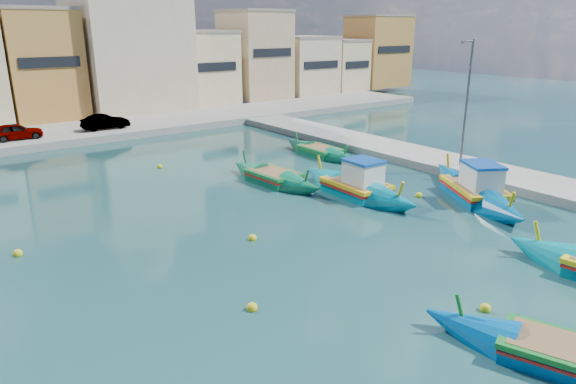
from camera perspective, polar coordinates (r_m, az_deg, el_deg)
name	(u,v)px	position (r m, az deg, el deg)	size (l,w,h in m)	color
ground	(303,297)	(17.68, 1.62, -11.59)	(160.00, 160.00, 0.00)	#122F37
east_quay	(561,191)	(31.37, 28.06, 0.13)	(4.00, 70.00, 0.50)	gray
north_quay	(52,136)	(45.74, -24.72, 5.72)	(80.00, 8.00, 0.60)	gray
north_townhouses	(99,67)	(53.95, -20.29, 12.94)	(83.20, 7.87, 10.19)	beige
church_block	(126,29)	(55.52, -17.51, 16.86)	(10.00, 10.00, 19.10)	beige
quay_street_lamp	(466,103)	(32.85, 19.18, 9.32)	(1.18, 0.16, 8.00)	#595B60
luzzu_turquoise_cabin	(475,192)	(28.76, 20.03, 0.01)	(7.01, 9.66, 3.20)	#005B96
luzzu_blue_cabin	(356,188)	(27.91, 7.62, 0.43)	(2.50, 8.95, 3.14)	#0089A3
luzzu_cyan_mid	(320,152)	(36.32, 3.53, 4.43)	(1.93, 7.59, 2.23)	#0A704A
luzzu_green	(274,179)	(29.86, -1.59, 1.51)	(2.55, 7.86, 2.44)	#0A714A
luzzu_blue_south	(564,358)	(16.24, 28.29, -15.91)	(4.39, 8.03, 2.28)	#005BAD
mooring_buoys	(256,231)	(22.74, -3.53, -4.40)	(18.94, 23.07, 0.36)	yellow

